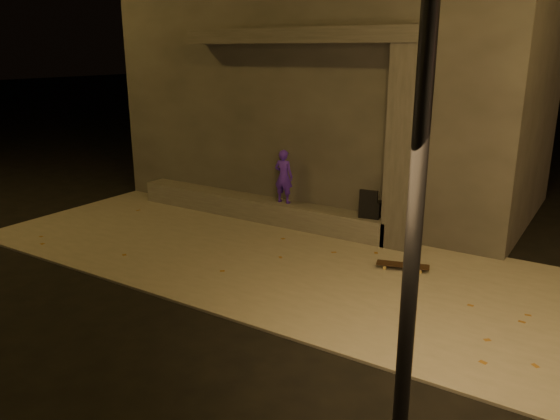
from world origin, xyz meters
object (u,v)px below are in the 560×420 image
Objects in this scene: skateboarder at (284,176)px; backpack at (371,208)px; skateboard at (403,265)px; column at (405,149)px.

skateboarder is 1.97m from backpack.
skateboarder is 2.01× the size of backpack.
skateboarder is 3.32m from skateboard.
skateboard is at bearing 156.66° from skateboarder.
column is at bearing 176.30° from skateboarder.
column is 2.08m from skateboard.
backpack is at bearing 118.90° from skateboard.
skateboard is (1.07, -1.07, -0.56)m from backpack.
skateboard is (3.00, -1.07, -0.93)m from skateboarder.
column is 1.31m from backpack.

